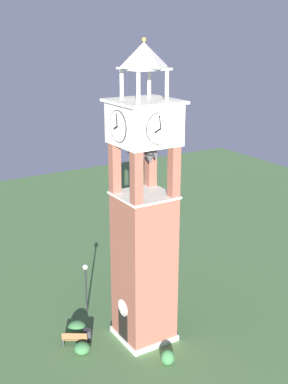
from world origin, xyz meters
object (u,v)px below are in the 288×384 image
Objects in this scene: lamp_post at (86,279)px; trash_bin at (87,335)px; park_bench at (75,338)px; clock_tower at (144,227)px.

lamp_post reaches higher than trash_bin.
trash_bin is at bearing 89.50° from park_bench.
clock_tower is 8.48m from park_bench.
park_bench is at bearing -108.18° from clock_tower.
lamp_post is 4.15m from trash_bin.
trash_bin is at bearing -112.28° from clock_tower.
trash_bin is at bearing -24.79° from lamp_post.
clock_tower reaches higher than lamp_post.
lamp_post is at bearing 155.21° from trash_bin.
lamp_post is at bearing 143.71° from park_bench.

